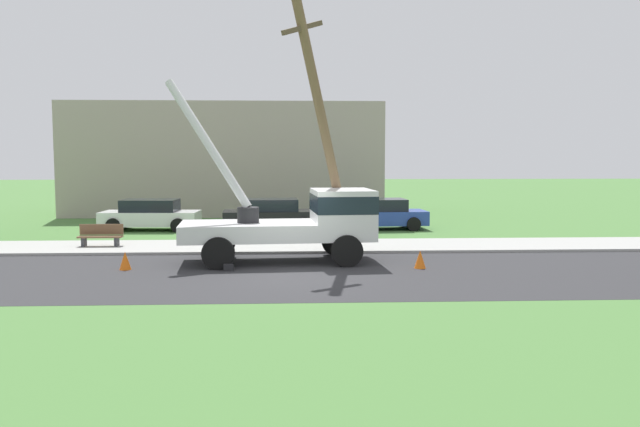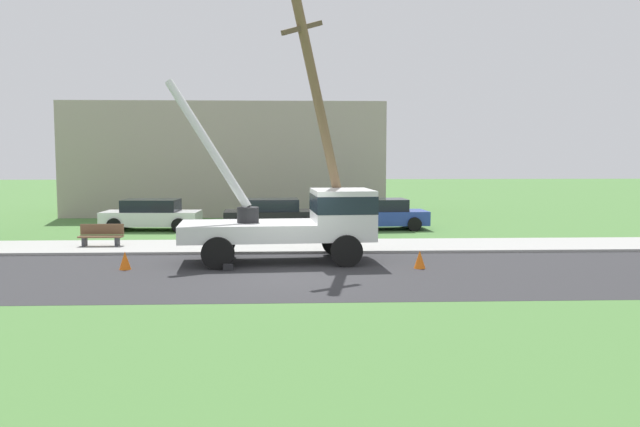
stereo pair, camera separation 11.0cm
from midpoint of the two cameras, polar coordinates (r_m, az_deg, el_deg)
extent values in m
plane|color=#477538|center=(31.11, -2.29, -1.26)|extent=(120.00, 120.00, 0.00)
cube|color=#2B2B2D|center=(19.24, -2.19, -5.28)|extent=(80.00, 7.58, 0.01)
cube|color=#9E9E99|center=(24.61, -2.25, -2.86)|extent=(80.00, 3.32, 0.10)
cube|color=silver|center=(21.22, -6.20, -1.53)|extent=(4.47, 2.72, 0.55)
cube|color=silver|center=(21.42, 2.10, -0.03)|extent=(2.07, 2.54, 1.60)
cube|color=#19232D|center=(21.39, 2.11, 0.91)|extent=(2.10, 2.56, 0.56)
cylinder|color=black|center=(21.17, -6.16, -0.12)|extent=(0.70, 0.70, 0.50)
cylinder|color=silver|center=(21.76, -9.62, 6.04)|extent=(2.97, 1.45, 4.26)
cube|color=black|center=(19.93, -7.87, -4.68)|extent=(0.32, 0.32, 0.20)
cube|color=black|center=(22.79, -7.73, -3.43)|extent=(0.32, 0.32, 0.20)
cylinder|color=black|center=(20.36, 2.50, -3.28)|extent=(1.00, 0.30, 1.00)
cylinder|color=black|center=(22.71, 1.52, -2.39)|extent=(1.00, 0.30, 1.00)
cylinder|color=black|center=(20.12, -8.75, -3.44)|extent=(1.00, 0.30, 1.00)
cylinder|color=black|center=(22.49, -8.54, -2.52)|extent=(1.00, 0.30, 1.00)
cylinder|color=brown|center=(22.15, 0.53, 7.23)|extent=(2.42, 2.37, 8.67)
cube|color=brown|center=(21.76, -1.41, 15.90)|extent=(1.37, 1.34, 0.70)
cone|color=orange|center=(20.32, 8.85, -3.98)|extent=(0.36, 0.36, 0.56)
cone|color=orange|center=(20.73, -16.50, -3.95)|extent=(0.36, 0.36, 0.56)
cube|color=silver|center=(31.12, -14.39, -0.40)|extent=(4.48, 2.01, 0.65)
cube|color=black|center=(31.07, -14.42, 0.70)|extent=(2.54, 1.77, 0.55)
cylinder|color=black|center=(29.93, -12.13, -1.01)|extent=(0.64, 0.22, 0.64)
cylinder|color=black|center=(31.68, -11.43, -0.66)|extent=(0.64, 0.22, 0.64)
cylinder|color=black|center=(30.69, -17.43, -0.98)|extent=(0.64, 0.22, 0.64)
cylinder|color=black|center=(32.40, -16.46, -0.64)|extent=(0.64, 0.22, 0.64)
cube|color=black|center=(30.54, -4.12, -0.35)|extent=(4.49, 2.02, 0.65)
cube|color=black|center=(30.49, -4.13, 0.77)|extent=(2.55, 1.78, 0.55)
cylinder|color=black|center=(29.74, -1.28, -0.94)|extent=(0.64, 0.22, 0.64)
cylinder|color=black|center=(31.52, -1.51, -0.59)|extent=(0.64, 0.22, 0.64)
cylinder|color=black|center=(29.67, -6.88, -0.99)|extent=(0.64, 0.22, 0.64)
cylinder|color=black|center=(31.46, -6.80, -0.63)|extent=(0.64, 0.22, 0.64)
cube|color=#263F99|center=(30.56, 5.30, -0.36)|extent=(4.50, 2.07, 0.65)
cube|color=black|center=(30.51, 5.31, 0.76)|extent=(2.56, 1.80, 0.55)
cylinder|color=black|center=(30.04, 8.35, -0.93)|extent=(0.64, 0.22, 0.64)
cylinder|color=black|center=(31.77, 7.55, -0.58)|extent=(0.64, 0.22, 0.64)
cylinder|color=black|center=(29.45, 2.87, -1.00)|extent=(0.64, 0.22, 0.64)
cylinder|color=black|center=(31.22, 2.36, -0.65)|extent=(0.64, 0.22, 0.64)
cube|color=brown|center=(25.55, -18.47, -1.92)|extent=(1.60, 0.44, 0.06)
cube|color=brown|center=(25.71, -18.36, -1.32)|extent=(1.60, 0.06, 0.40)
cube|color=#333338|center=(25.75, -19.74, -2.41)|extent=(0.10, 0.40, 0.45)
cube|color=#333338|center=(25.42, -17.15, -2.43)|extent=(0.10, 0.40, 0.45)
cube|color=#A5998C|center=(39.18, -7.95, 4.72)|extent=(18.00, 6.00, 6.40)
camera|label=1|loc=(0.06, -89.86, 0.01)|focal=36.67mm
camera|label=2|loc=(0.06, 90.14, -0.01)|focal=36.67mm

